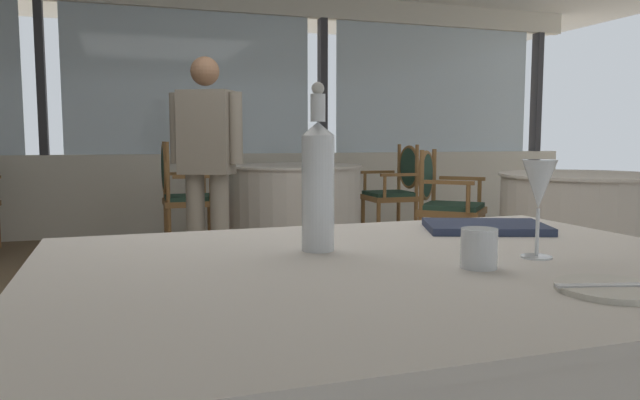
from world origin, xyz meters
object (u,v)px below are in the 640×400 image
side_plate (611,289)px  water_bottle (318,182)px  water_tumbler (479,248)px  dining_chair_3_1 (397,185)px  dining_chair_3_0 (179,188)px  menu_book (485,227)px  dining_chair_0_0 (442,198)px  diner_person_0 (207,157)px  wine_glass (539,187)px

side_plate → water_bottle: 0.62m
water_tumbler → dining_chair_3_1: bearing=65.9°
water_bottle → dining_chair_3_0: water_bottle is taller
side_plate → dining_chair_3_1: (1.89, 4.67, -0.22)m
side_plate → menu_book: size_ratio=0.56×
water_bottle → dining_chair_3_1: water_bottle is taller
dining_chair_0_0 → diner_person_0: diner_person_0 is taller
diner_person_0 → wine_glass: bearing=-145.6°
dining_chair_0_0 → diner_person_0: size_ratio=0.59×
water_bottle → water_tumbler: water_bottle is taller
water_tumbler → dining_chair_0_0: dining_chair_0_0 is taller
dining_chair_3_1 → dining_chair_3_0: bearing=0.0°
side_plate → diner_person_0: (-0.18, 3.43, 0.12)m
dining_chair_3_1 → diner_person_0: bearing=31.5°
wine_glass → water_tumbler: bearing=-164.9°
water_bottle → dining_chair_0_0: water_bottle is taller
water_tumbler → diner_person_0: bearing=91.4°
dining_chair_0_0 → dining_chair_3_0: (-1.90, 1.34, 0.02)m
dining_chair_0_0 → diner_person_0: 1.85m
menu_book → side_plate: bearing=-85.6°
menu_book → dining_chair_0_0: 3.10m
wine_glass → dining_chair_3_0: (-0.33, 4.42, -0.34)m
water_tumbler → dining_chair_0_0: (1.74, 3.13, -0.25)m
wine_glass → dining_chair_3_0: 4.45m
water_tumbler → dining_chair_3_1: (1.99, 4.44, -0.25)m
water_tumbler → dining_chair_0_0: 3.59m
wine_glass → dining_chair_0_0: wine_glass is taller
water_tumbler → dining_chair_0_0: bearing=60.9°
dining_chair_3_1 → dining_chair_0_0: bearing=79.9°
water_bottle → water_tumbler: 0.38m
dining_chair_3_0 → wine_glass: bearing=-85.1°
menu_book → dining_chair_3_0: (-0.44, 4.07, -0.20)m
water_bottle → dining_chair_0_0: 3.49m
side_plate → water_tumbler: (-0.10, 0.22, 0.03)m
water_tumbler → menu_book: water_tumbler is taller
water_bottle → menu_book: size_ratio=1.18×
menu_book → water_tumbler: bearing=-104.7°
wine_glass → dining_chair_3_1: bearing=67.5°
water_bottle → dining_chair_3_1: size_ratio=0.39×
side_plate → menu_book: (0.18, 0.63, 0.01)m
side_plate → water_bottle: size_ratio=0.48×
water_bottle → dining_chair_0_0: (1.98, 2.86, -0.37)m
side_plate → wine_glass: size_ratio=0.86×
water_bottle → menu_book: 0.56m
dining_chair_0_0 → dining_chair_3_1: dining_chair_3_1 is taller
water_bottle → water_tumbler: size_ratio=4.83×
water_bottle → dining_chair_3_1: (2.23, 4.17, -0.37)m
side_plate → dining_chair_3_1: dining_chair_3_1 is taller
side_plate → dining_chair_3_0: dining_chair_3_0 is taller
dining_chair_3_1 → diner_person_0: size_ratio=0.61×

